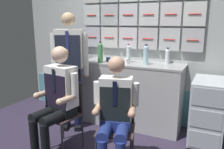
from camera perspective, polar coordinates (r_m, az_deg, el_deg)
name	(u,v)px	position (r m, az deg, el deg)	size (l,w,h in m)	color
galley_bulkhead	(136,51)	(3.75, 6.04, 5.84)	(4.20, 0.14, 2.23)	#AEB3B3
galley_counter	(131,94)	(3.62, 4.70, -4.84)	(1.57, 0.53, 0.99)	#ACADAE
service_trolley	(208,111)	(3.27, 22.54, -8.27)	(0.40, 0.65, 0.89)	black
folding_chair_left	(67,107)	(3.03, -11.08, -7.84)	(0.46, 0.46, 0.87)	#2D2D33
crew_member_left	(57,95)	(2.86, -13.50, -5.01)	(0.52, 0.67, 1.32)	black
folding_chair_right	(117,119)	(2.63, 1.21, -10.89)	(0.50, 0.50, 0.87)	#2D2D33
crew_member_right	(115,111)	(2.42, 0.72, -9.12)	(0.50, 0.65, 1.26)	black
crew_member_standing	(70,61)	(3.41, -10.36, 3.28)	(0.51, 0.37, 1.73)	black
water_bottle_blue_cap	(146,55)	(3.37, 8.39, 4.80)	(0.08, 0.08, 0.29)	#ADD6E0
sparkling_bottle_green	(167,56)	(3.50, 13.50, 4.43)	(0.06, 0.06, 0.24)	silver
water_bottle_short	(100,53)	(3.50, -2.91, 5.43)	(0.08, 0.08, 0.32)	#4E975A
water_bottle_clear	(128,53)	(3.54, 4.08, 5.20)	(0.06, 0.06, 0.28)	silver
espresso_cup_small	(108,59)	(3.62, -0.92, 3.82)	(0.07, 0.07, 0.06)	navy
paper_cup_tan	(127,61)	(3.44, 3.65, 3.38)	(0.06, 0.06, 0.07)	white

